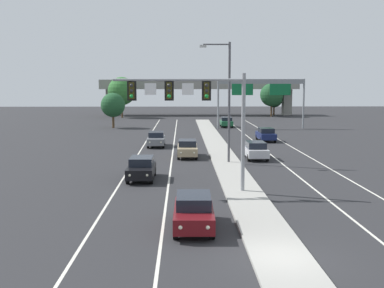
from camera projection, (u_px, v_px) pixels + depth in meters
name	position (u px, v px, depth m)	size (l,w,h in m)	color
ground_plane	(281.00, 260.00, 18.74)	(260.00, 260.00, 0.00)	#28282B
median_island	(233.00, 173.00, 36.59)	(2.40, 110.00, 0.15)	#9E9B93
lane_stripe_oncoming_center	(172.00, 160.00, 43.45)	(0.14, 100.00, 0.01)	silver
lane_stripe_receding_center	(277.00, 160.00, 43.65)	(0.14, 100.00, 0.01)	silver
edge_stripe_left	(134.00, 160.00, 43.38)	(0.14, 100.00, 0.01)	silver
edge_stripe_right	(314.00, 160.00, 43.71)	(0.14, 100.00, 0.01)	silver
overhead_signal_mast	(197.00, 104.00, 29.64)	(8.00, 0.44, 7.20)	gray
street_lamp_median	(227.00, 95.00, 40.87)	(2.58, 0.28, 10.00)	#4C4C51
car_oncoming_darkred	(194.00, 211.00, 22.75)	(1.88, 4.49, 1.58)	#5B0F14
car_oncoming_black	(142.00, 168.00, 34.54)	(1.86, 4.49, 1.58)	black
car_oncoming_tan	(187.00, 148.00, 45.17)	(1.84, 4.48, 1.58)	tan
car_oncoming_grey	(156.00, 139.00, 52.88)	(1.85, 4.48, 1.58)	slate
car_receding_silver	(255.00, 150.00, 44.04)	(1.86, 4.49, 1.58)	#B7B7BC
car_receding_navy	(266.00, 134.00, 57.83)	(1.87, 4.49, 1.58)	#141E4C
car_receding_green	(226.00, 122.00, 76.94)	(1.85, 4.48, 1.58)	#195633
highway_sign_gantry	(261.00, 88.00, 73.88)	(13.28, 0.42, 7.50)	gray
overpass_bridge	(199.00, 88.00, 106.28)	(42.40, 6.40, 7.65)	gray
tree_far_left_a	(113.00, 105.00, 75.05)	(3.72, 3.72, 5.39)	#4C3823
tree_far_left_b	(122.00, 91.00, 98.09)	(5.62, 5.62, 8.13)	#4C3823
tree_far_right_c	(274.00, 99.00, 106.87)	(3.73, 3.73, 5.40)	#4C3823
tree_far_right_a	(272.00, 95.00, 101.09)	(4.77, 4.77, 6.91)	#4C3823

